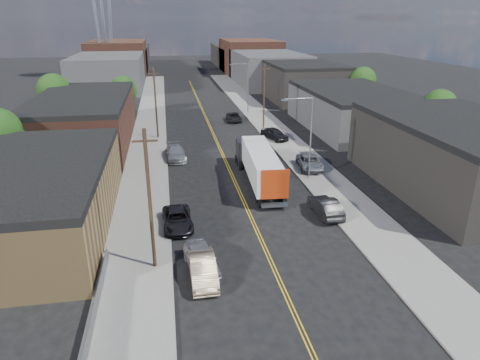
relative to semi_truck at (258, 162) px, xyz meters
name	(u,v)px	position (x,y,z in m)	size (l,w,h in m)	color
ground	(205,115)	(-2.37, 34.81, -2.23)	(260.00, 260.00, 0.00)	black
centerline	(214,136)	(-2.37, 19.81, -2.23)	(0.32, 120.00, 0.01)	gold
sidewalk_left	(149,138)	(-11.87, 19.81, -2.16)	(5.00, 140.00, 0.15)	slate
sidewalk_right	(276,132)	(7.13, 19.81, -2.16)	(5.00, 140.00, 0.15)	slate
warehouse_tan	(32,196)	(-20.37, -7.19, 0.57)	(12.00, 22.00, 5.60)	olive
warehouse_brown	(84,120)	(-20.37, 18.81, 1.07)	(12.00, 26.00, 6.60)	#4D291E
industrial_right_a	(460,155)	(19.62, -5.19, 1.32)	(14.00, 22.00, 7.10)	black
industrial_right_b	(353,109)	(19.63, 20.81, 0.82)	(14.00, 24.00, 6.10)	#323234
industrial_right_c	(302,81)	(19.63, 46.81, 1.57)	(14.00, 22.00, 7.60)	black
skyline_left_a	(109,72)	(-22.37, 69.81, 1.77)	(16.00, 30.00, 8.00)	#323234
skyline_right_a	(268,69)	(17.63, 69.81, 1.77)	(16.00, 30.00, 8.00)	#323234
skyline_left_b	(118,58)	(-22.37, 94.81, 2.77)	(16.00, 26.00, 10.00)	#4D291E
skyline_right_b	(250,57)	(17.63, 94.81, 2.77)	(16.00, 26.00, 10.00)	#4D291E
skyline_left_c	(124,58)	(-22.37, 114.81, 1.27)	(16.00, 40.00, 7.00)	black
skyline_right_c	(239,56)	(17.63, 114.81, 1.27)	(16.00, 40.00, 7.00)	black
streetlight_near	(308,132)	(5.23, -0.19, 3.10)	(3.39, 0.25, 9.00)	gray
streetlight_far	(246,84)	(5.23, 34.81, 3.10)	(3.39, 0.25, 9.00)	gray
utility_pole_left_near	(150,200)	(-10.57, -15.19, 2.91)	(1.60, 0.26, 10.00)	black
utility_pole_left_far	(156,103)	(-10.57, 19.81, 2.91)	(1.60, 0.26, 10.00)	black
utility_pole_right	(264,96)	(5.83, 22.81, 2.91)	(1.60, 0.26, 10.00)	black
chainlink_fence	(91,327)	(-13.87, -21.69, -1.57)	(0.05, 16.00, 1.22)	slate
tree_left_mid	(54,92)	(-26.31, 29.81, 3.25)	(5.10, 5.04, 8.37)	black
tree_left_far	(124,89)	(-16.31, 36.81, 2.33)	(4.35, 4.20, 6.97)	black
tree_right_near	(440,108)	(27.69, 10.81, 2.64)	(4.60, 4.48, 7.44)	black
tree_right_far	(363,82)	(27.69, 34.81, 2.94)	(4.85, 4.76, 7.91)	black
semi_truck	(258,162)	(0.00, 0.00, 0.00)	(3.24, 15.10, 3.92)	silver
car_left_a	(201,259)	(-7.37, -15.96, -1.40)	(1.95, 4.86, 1.65)	#A0A2A5
car_left_b	(203,269)	(-7.37, -17.19, -1.43)	(1.69, 4.85, 1.60)	#887259
car_left_c	(177,219)	(-8.77, -9.19, -1.51)	(2.38, 5.17, 1.44)	black
car_left_d	(176,153)	(-8.33, 9.35, -1.42)	(2.28, 5.60, 1.62)	#9A9D9F
car_right_oncoming	(326,207)	(4.23, -9.04, -1.42)	(1.71, 4.90, 1.62)	black
car_right_lot_a	(310,162)	(6.75, 2.81, -1.35)	(2.44, 5.29, 1.47)	#9C9DA0
car_right_lot_c	(275,134)	(5.83, 15.71, -1.26)	(1.94, 4.83, 1.65)	black
car_ahead_truck	(234,117)	(2.03, 28.59, -1.54)	(2.28, 4.94, 1.37)	black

